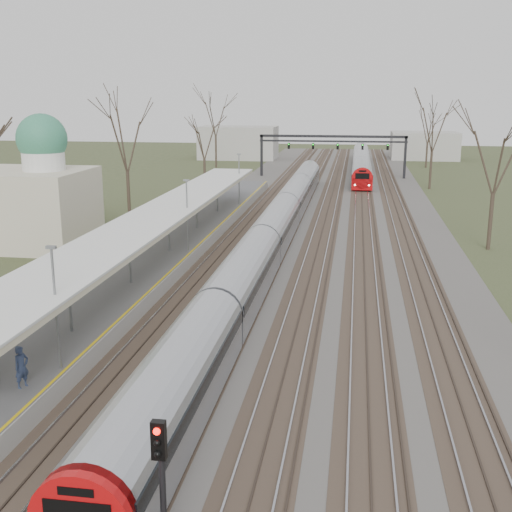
% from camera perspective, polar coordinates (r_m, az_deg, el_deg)
% --- Properties ---
extents(track_bed, '(24.00, 160.00, 0.22)m').
position_cam_1_polar(track_bed, '(64.43, 5.67, 3.71)').
color(track_bed, '#474442').
rests_on(track_bed, ground).
extents(platform, '(3.50, 69.00, 1.00)m').
position_cam_1_polar(platform, '(48.81, -6.52, 0.85)').
color(platform, '#9E9B93').
rests_on(platform, ground).
extents(canopy, '(4.10, 50.00, 3.11)m').
position_cam_1_polar(canopy, '(43.88, -8.19, 3.86)').
color(canopy, slate).
rests_on(canopy, platform).
extents(dome_building, '(10.00, 8.00, 10.30)m').
position_cam_1_polar(dome_building, '(53.39, -19.75, 4.77)').
color(dome_building, beige).
rests_on(dome_building, ground).
extents(signal_gantry, '(21.00, 0.59, 6.08)m').
position_cam_1_polar(signal_gantry, '(93.58, 6.84, 9.91)').
color(signal_gantry, black).
rests_on(signal_gantry, ground).
extents(tree_west_far, '(5.50, 5.50, 11.33)m').
position_cam_1_polar(tree_west_far, '(60.08, -11.51, 10.40)').
color(tree_west_far, '#2D231C').
rests_on(tree_west_far, ground).
extents(tree_east_far, '(5.00, 5.00, 10.30)m').
position_cam_1_polar(tree_east_far, '(51.52, 20.59, 8.40)').
color(tree_east_far, '#2D231C').
rests_on(tree_east_far, ground).
extents(train_near, '(2.62, 75.21, 3.05)m').
position_cam_1_polar(train_near, '(51.16, 1.72, 2.67)').
color(train_near, '#9B9EA5').
rests_on(train_near, ground).
extents(train_far, '(2.62, 45.21, 3.05)m').
position_cam_1_polar(train_far, '(101.92, 9.35, 8.23)').
color(train_far, '#9B9EA5').
rests_on(train_far, ground).
extents(passenger, '(0.60, 0.71, 1.65)m').
position_cam_1_polar(passenger, '(25.67, -20.12, -9.26)').
color(passenger, navy).
rests_on(passenger, platform).
extents(signal_post, '(0.35, 0.45, 4.10)m').
position_cam_1_polar(signal_post, '(16.68, -8.44, -18.35)').
color(signal_post, black).
rests_on(signal_post, ground).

